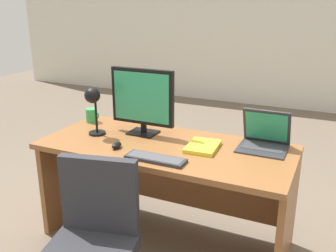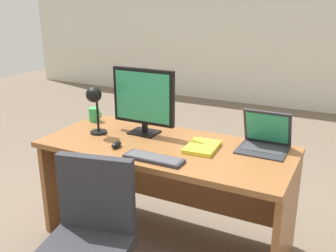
# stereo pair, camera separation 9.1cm
# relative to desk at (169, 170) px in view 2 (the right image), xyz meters

# --- Properties ---
(ground) EXTENTS (12.00, 12.00, 0.00)m
(ground) POSITION_rel_desk_xyz_m (0.00, 1.45, -0.52)
(ground) COLOR #6B5B4C
(back_wall) EXTENTS (10.00, 0.10, 2.80)m
(back_wall) POSITION_rel_desk_xyz_m (0.00, 3.98, 0.88)
(back_wall) COLOR silver
(back_wall) RESTS_ON ground
(desk) EXTENTS (1.67, 0.74, 0.73)m
(desk) POSITION_rel_desk_xyz_m (0.00, 0.00, 0.00)
(desk) COLOR brown
(desk) RESTS_ON ground
(monitor) EXTENTS (0.47, 0.16, 0.47)m
(monitor) POSITION_rel_desk_xyz_m (-0.24, 0.09, 0.46)
(monitor) COLOR black
(monitor) RESTS_ON desk
(laptop) EXTENTS (0.31, 0.28, 0.25)m
(laptop) POSITION_rel_desk_xyz_m (0.60, 0.19, 0.28)
(laptop) COLOR #2D2D33
(laptop) RESTS_ON desk
(keyboard) EXTENTS (0.37, 0.12, 0.02)m
(keyboard) POSITION_rel_desk_xyz_m (0.06, -0.31, 0.22)
(keyboard) COLOR #2D2D33
(keyboard) RESTS_ON desk
(mouse) EXTENTS (0.05, 0.09, 0.04)m
(mouse) POSITION_rel_desk_xyz_m (-0.26, -0.24, 0.23)
(mouse) COLOR black
(mouse) RESTS_ON desk
(desk_lamp) EXTENTS (0.12, 0.14, 0.35)m
(desk_lamp) POSITION_rel_desk_xyz_m (-0.54, -0.09, 0.45)
(desk_lamp) COLOR black
(desk_lamp) RESTS_ON desk
(book) EXTENTS (0.21, 0.27, 0.03)m
(book) POSITION_rel_desk_xyz_m (0.25, -0.01, 0.22)
(book) COLOR yellow
(book) RESTS_ON desk
(coffee_mug) EXTENTS (0.11, 0.09, 0.11)m
(coffee_mug) POSITION_rel_desk_xyz_m (-0.74, 0.16, 0.26)
(coffee_mug) COLOR green
(coffee_mug) RESTS_ON desk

